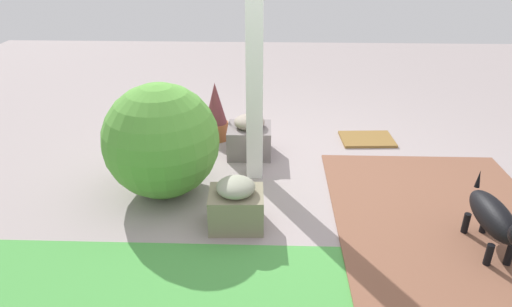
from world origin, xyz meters
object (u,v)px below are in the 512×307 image
(round_shrub, at_px, (161,141))
(doormat, at_px, (367,139))
(stone_planter_nearest, at_px, (249,137))
(stone_planter_mid, at_px, (236,204))
(dog, at_px, (496,219))
(terracotta_pot_spiky, at_px, (216,113))
(porch_pillar, at_px, (255,47))

(round_shrub, relative_size, doormat, 1.74)
(stone_planter_nearest, distance_m, round_shrub, 1.14)
(stone_planter_mid, bearing_deg, dog, 170.99)
(terracotta_pot_spiky, bearing_deg, stone_planter_mid, 101.71)
(porch_pillar, bearing_deg, stone_planter_nearest, -81.05)
(porch_pillar, bearing_deg, doormat, -145.80)
(stone_planter_nearest, distance_m, doormat, 1.41)
(doormat, bearing_deg, round_shrub, 30.05)
(porch_pillar, xyz_separation_m, stone_planter_mid, (0.12, 0.87, -1.07))
(stone_planter_mid, height_order, dog, dog)
(round_shrub, xyz_separation_m, terracotta_pot_spiky, (-0.34, -1.19, -0.19))
(stone_planter_nearest, bearing_deg, terracotta_pot_spiky, -43.90)
(stone_planter_nearest, xyz_separation_m, doormat, (-1.34, -0.39, -0.18))
(round_shrub, distance_m, terracotta_pot_spiky, 1.26)
(round_shrub, distance_m, dog, 2.75)
(porch_pillar, relative_size, stone_planter_nearest, 5.51)
(stone_planter_nearest, xyz_separation_m, dog, (-1.87, 1.64, 0.11))
(porch_pillar, distance_m, terracotta_pot_spiky, 1.36)
(stone_planter_mid, relative_size, dog, 0.58)
(dog, height_order, doormat, dog)
(porch_pillar, distance_m, dog, 2.35)
(round_shrub, bearing_deg, doormat, -149.95)
(terracotta_pot_spiky, bearing_deg, round_shrub, 74.13)
(stone_planter_nearest, relative_size, round_shrub, 0.45)
(round_shrub, height_order, dog, round_shrub)
(porch_pillar, distance_m, round_shrub, 1.16)
(stone_planter_mid, xyz_separation_m, dog, (-1.91, 0.30, 0.11))
(porch_pillar, height_order, dog, porch_pillar)
(terracotta_pot_spiky, bearing_deg, stone_planter_nearest, 136.10)
(round_shrub, height_order, doormat, round_shrub)
(porch_pillar, xyz_separation_m, terracotta_pot_spiky, (0.47, -0.85, -0.95))
(stone_planter_nearest, bearing_deg, round_shrub, 47.54)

